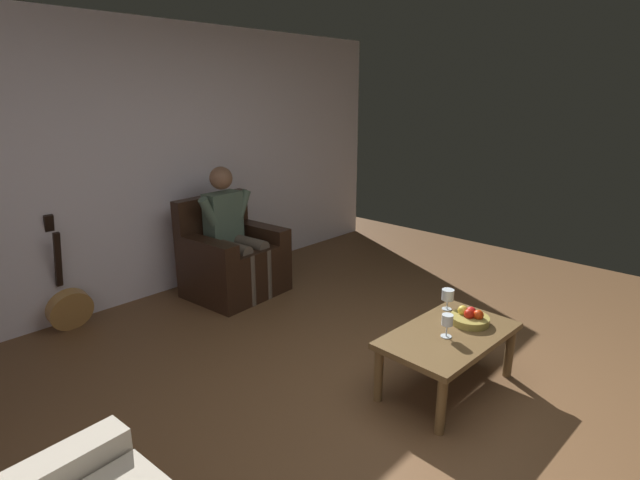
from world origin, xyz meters
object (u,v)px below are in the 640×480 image
person_seated (233,228)px  coffee_table (448,341)px  armchair (232,260)px  wine_glass_near (448,296)px  wine_glass_far (447,321)px  fruit_bowl (470,318)px  guitar (69,305)px

person_seated → coffee_table: person_seated is taller
armchair → coffee_table: bearing=84.5°
wine_glass_near → wine_glass_far: bearing=28.4°
armchair → wine_glass_near: size_ratio=6.18×
person_seated → wine_glass_far: size_ratio=8.04×
person_seated → fruit_bowl: 2.39m
armchair → guitar: (1.42, -0.36, -0.12)m
guitar → fruit_bowl: 3.20m
person_seated → fruit_bowl: size_ratio=4.78×
guitar → fruit_bowl: (-1.59, 2.77, 0.23)m
armchair → guitar: guitar is taller
coffee_table → wine_glass_near: size_ratio=6.44×
person_seated → coffee_table: size_ratio=1.26×
wine_glass_near → wine_glass_far: size_ratio=0.99×
armchair → guitar: size_ratio=0.98×
coffee_table → guitar: guitar is taller
coffee_table → wine_glass_near: bearing=-148.7°
guitar → person_seated: bearing=164.5°
wine_glass_near → fruit_bowl: 0.25m
fruit_bowl → person_seated: bearing=-86.0°
guitar → wine_glass_far: bearing=115.3°
fruit_bowl → wine_glass_near: bearing=-112.2°
person_seated → wine_glass_near: 2.18m
guitar → fruit_bowl: size_ratio=3.73×
person_seated → wine_glass_near: bearing=92.7°
coffee_table → wine_glass_near: 0.40m
guitar → fruit_bowl: guitar is taller
armchair → guitar: bearing=-18.5°
wine_glass_near → person_seated: bearing=-83.2°
coffee_table → wine_glass_far: wine_glass_far is taller
coffee_table → wine_glass_far: size_ratio=6.39×
person_seated → wine_glass_near: (-0.26, 2.16, -0.16)m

